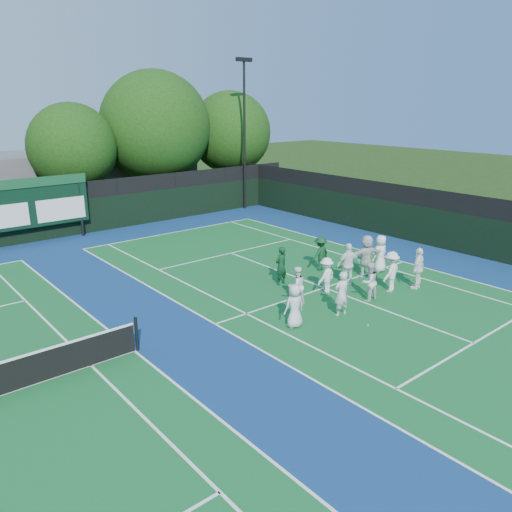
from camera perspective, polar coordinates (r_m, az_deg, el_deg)
ground at (r=20.12m, az=9.92°, el=-4.41°), size 120.00×120.00×0.00m
court_apron at (r=17.10m, az=-6.11°, el=-8.23°), size 34.00×32.00×0.01m
near_court at (r=20.72m, az=7.83°, el=-3.62°), size 11.05×23.85×0.01m
back_fence at (r=29.81m, az=-22.51°, el=4.34°), size 34.00×0.08×3.00m
divider_fence_right at (r=27.42m, az=20.85°, el=3.50°), size 0.08×32.00×3.00m
scoreboard at (r=28.99m, az=-24.34°, el=5.48°), size 6.00×0.21×3.55m
clubhouse at (r=38.42m, az=-20.64°, el=8.15°), size 18.00×6.00×4.00m
light_pole_right at (r=35.31m, az=-1.34°, el=15.54°), size 1.20×0.30×10.12m
tree_c at (r=33.69m, az=-20.01°, el=11.39°), size 5.39×5.39×7.34m
tree_d at (r=36.02m, az=-11.27°, el=13.99°), size 7.53×7.53×9.46m
tree_e at (r=39.53m, az=-2.84°, el=13.71°), size 6.18×6.18×8.18m
tennis_ball_0 at (r=17.59m, az=12.67°, el=-7.72°), size 0.07×0.07×0.07m
tennis_ball_1 at (r=23.21m, az=10.30°, el=-1.38°), size 0.07×0.07×0.07m
tennis_ball_3 at (r=18.53m, az=4.66°, el=-6.01°), size 0.07×0.07×0.07m
tennis_ball_5 at (r=20.28m, az=12.25°, el=-4.27°), size 0.07×0.07×0.07m
player_front_0 at (r=16.89m, az=4.43°, el=-5.71°), size 0.81×0.60×1.52m
player_front_1 at (r=17.96m, az=9.75°, el=-4.26°), size 0.65×0.48×1.65m
player_front_2 at (r=19.52m, az=12.78°, el=-2.87°), size 0.76×0.61×1.53m
player_front_3 at (r=20.65m, az=15.17°, el=-1.74°), size 1.18×0.83×1.66m
player_front_4 at (r=21.27m, az=18.05°, el=-1.34°), size 1.09×0.66×1.73m
player_back_0 at (r=18.70m, az=4.65°, el=-3.42°), size 0.81×0.68×1.50m
player_back_1 at (r=19.92m, az=8.03°, el=-2.25°), size 1.04×0.71×1.49m
player_back_2 at (r=20.95m, az=10.51°, el=-0.94°), size 1.14×0.75×1.80m
player_back_3 at (r=22.16m, az=12.49°, el=0.03°), size 1.82×1.04×1.87m
player_back_4 at (r=22.92m, az=14.01°, el=0.26°), size 0.83×0.54×1.69m
coach_left at (r=20.69m, az=2.87°, el=-1.12°), size 0.63×0.45×1.65m
coach_right at (r=22.63m, az=7.36°, el=0.27°), size 1.06×0.67×1.57m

